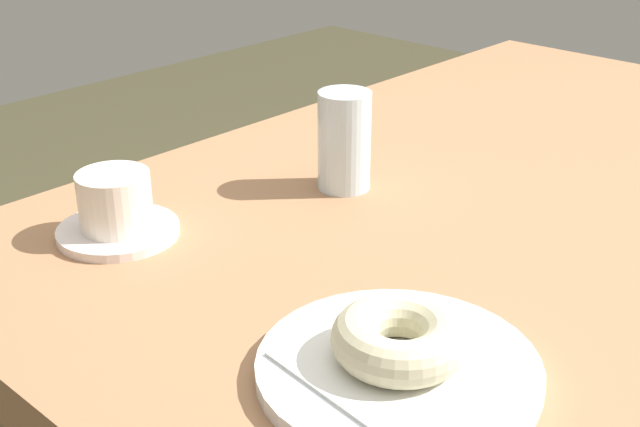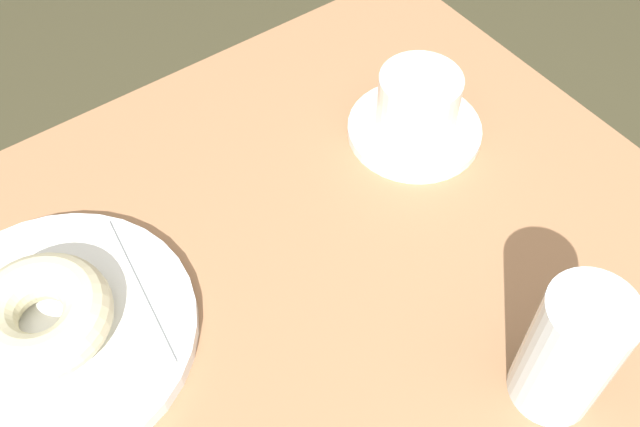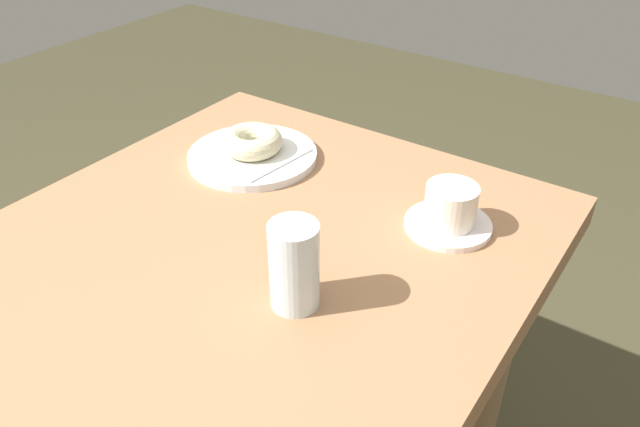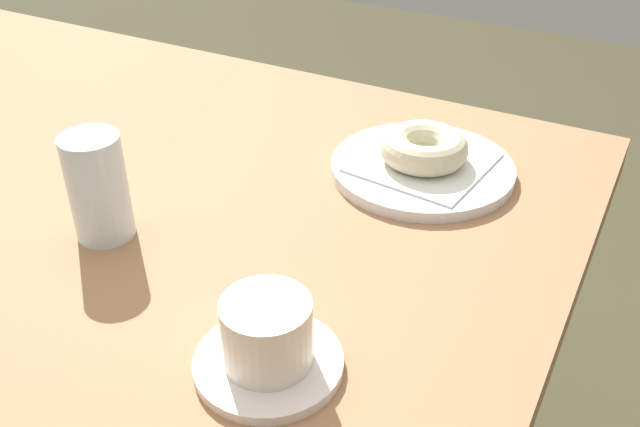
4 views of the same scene
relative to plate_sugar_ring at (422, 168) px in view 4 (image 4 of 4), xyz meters
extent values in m
cube|color=#9D6E4A|center=(-0.41, -0.16, -0.03)|extent=(1.24, 0.75, 0.05)
cylinder|color=#8E704D|center=(-0.93, 0.14, -0.41)|extent=(0.05, 0.05, 0.70)
cylinder|color=#8E704D|center=(0.12, 0.14, -0.41)|extent=(0.05, 0.05, 0.70)
cylinder|color=white|center=(0.00, 0.00, 0.00)|extent=(0.22, 0.22, 0.01)
cube|color=white|center=(0.00, 0.00, 0.01)|extent=(0.16, 0.16, 0.00)
torus|color=beige|center=(0.00, 0.00, 0.03)|extent=(0.11, 0.11, 0.04)
cylinder|color=silver|center=(-0.25, -0.28, 0.05)|extent=(0.06, 0.06, 0.12)
cylinder|color=white|center=(0.00, -0.37, 0.00)|extent=(0.13, 0.13, 0.01)
cylinder|color=white|center=(0.00, -0.37, 0.03)|extent=(0.08, 0.08, 0.06)
cylinder|color=black|center=(0.00, -0.37, 0.06)|extent=(0.07, 0.07, 0.00)
camera|label=1|loc=(0.44, 0.33, 0.39)|focal=47.77mm
camera|label=2|loc=(-0.34, -0.01, 0.50)|focal=40.96mm
camera|label=3|loc=(-0.71, -0.64, 0.52)|focal=34.78mm
camera|label=4|loc=(0.24, -0.73, 0.43)|focal=39.98mm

